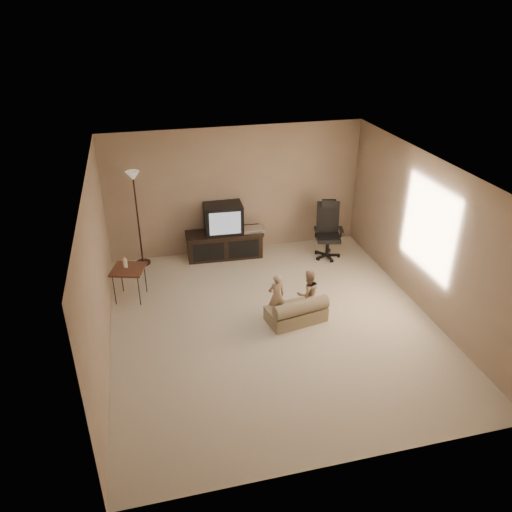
{
  "coord_description": "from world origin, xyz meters",
  "views": [
    {
      "loc": [
        -1.82,
        -6.25,
        4.6
      ],
      "look_at": [
        -0.13,
        0.6,
        0.92
      ],
      "focal_mm": 35.0,
      "sensor_mm": 36.0,
      "label": 1
    }
  ],
  "objects": [
    {
      "name": "office_chair",
      "position": [
        1.66,
        2.01,
        0.41
      ],
      "size": [
        0.63,
        0.66,
        1.13
      ],
      "rotation": [
        0.0,
        0.0,
        -0.25
      ],
      "color": "black",
      "rests_on": "floor"
    },
    {
      "name": "child_sofa",
      "position": [
        0.39,
        -0.03,
        0.18
      ],
      "size": [
        0.99,
        0.67,
        0.45
      ],
      "rotation": [
        0.0,
        0.0,
        0.18
      ],
      "color": "#9C8E69",
      "rests_on": "floor"
    },
    {
      "name": "floor_lamp",
      "position": [
        -1.91,
        2.55,
        1.35
      ],
      "size": [
        0.29,
        0.29,
        1.85
      ],
      "color": "black",
      "rests_on": "floor"
    },
    {
      "name": "toddler_left",
      "position": [
        0.1,
        0.19,
        0.39
      ],
      "size": [
        0.3,
        0.24,
        0.77
      ],
      "primitive_type": "imported",
      "rotation": [
        0.0,
        0.0,
        3.25
      ],
      "color": "tan",
      "rests_on": "floor"
    },
    {
      "name": "room_shell",
      "position": [
        0.0,
        0.0,
        1.52
      ],
      "size": [
        5.5,
        5.5,
        5.5
      ],
      "color": "silver",
      "rests_on": "floor"
    },
    {
      "name": "tv_stand",
      "position": [
        -0.3,
        2.49,
        0.45
      ],
      "size": [
        1.54,
        0.64,
        1.09
      ],
      "rotation": [
        0.0,
        0.0,
        -0.05
      ],
      "color": "black",
      "rests_on": "floor"
    },
    {
      "name": "floor",
      "position": [
        0.0,
        0.0,
        0.0
      ],
      "size": [
        5.5,
        5.5,
        0.0
      ],
      "primitive_type": "plane",
      "color": "beige",
      "rests_on": "ground"
    },
    {
      "name": "toddler_right",
      "position": [
        0.6,
        0.12,
        0.4
      ],
      "size": [
        0.41,
        0.26,
        0.81
      ],
      "primitive_type": "imported",
      "rotation": [
        0.0,
        0.0,
        3.25
      ],
      "color": "tan",
      "rests_on": "floor"
    },
    {
      "name": "side_table",
      "position": [
        -2.15,
        1.32,
        0.56
      ],
      "size": [
        0.65,
        0.65,
        0.78
      ],
      "rotation": [
        0.0,
        0.0,
        -0.3
      ],
      "color": "brown",
      "rests_on": "floor"
    }
  ]
}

